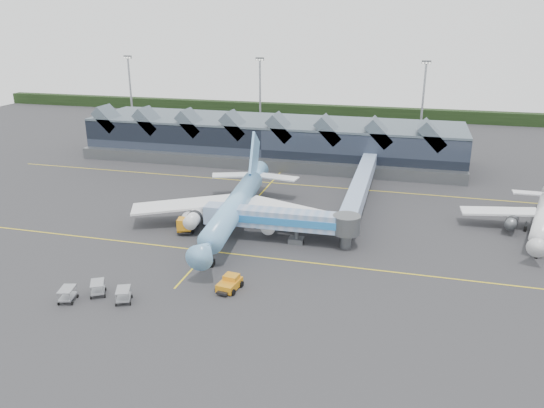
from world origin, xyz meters
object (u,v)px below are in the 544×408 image
(main_airliner, at_px, (237,204))
(fuel_truck, at_px, (190,217))
(jet_bridge, at_px, (290,221))
(pushback_tug, at_px, (230,283))

(main_airliner, bearing_deg, fuel_truck, -169.25)
(main_airliner, height_order, jet_bridge, main_airliner)
(jet_bridge, xyz_separation_m, pushback_tug, (-4.00, -16.58, -2.81))
(main_airliner, xyz_separation_m, pushback_tug, (5.97, -20.96, -3.11))
(jet_bridge, bearing_deg, main_airliner, 154.82)
(main_airliner, relative_size, pushback_tug, 9.73)
(pushback_tug, bearing_deg, fuel_truck, 133.66)
(main_airliner, bearing_deg, pushback_tug, -79.54)
(main_airliner, xyz_separation_m, fuel_truck, (-7.54, -2.19, -2.23))
(fuel_truck, height_order, pushback_tug, fuel_truck)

